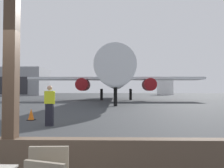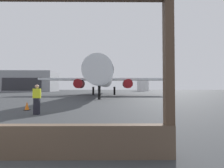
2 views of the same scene
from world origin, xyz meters
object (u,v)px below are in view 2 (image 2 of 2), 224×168
(airplane, at_px, (104,78))
(traffic_cone, at_px, (27,106))
(ground_crew_worker, at_px, (37,99))
(fuel_storage_tank, at_px, (143,85))
(distant_hangar, at_px, (29,82))

(airplane, height_order, traffic_cone, airplane)
(airplane, bearing_deg, traffic_cone, -100.02)
(airplane, xyz_separation_m, ground_crew_worker, (-2.75, -25.92, -2.85))
(ground_crew_worker, relative_size, fuel_storage_tank, 0.28)
(ground_crew_worker, distance_m, traffic_cone, 2.45)
(ground_crew_worker, relative_size, distant_hangar, 0.07)
(traffic_cone, height_order, fuel_storage_tank, fuel_storage_tank)
(fuel_storage_tank, bearing_deg, traffic_cone, -107.02)
(airplane, height_order, distant_hangar, airplane)
(ground_crew_worker, xyz_separation_m, distant_hangar, (-32.95, 64.65, 3.61))
(ground_crew_worker, height_order, traffic_cone, ground_crew_worker)
(ground_crew_worker, bearing_deg, airplane, 83.94)
(distant_hangar, distance_m, fuel_storage_tank, 55.77)
(distant_hangar, bearing_deg, ground_crew_worker, -62.99)
(airplane, height_order, fuel_storage_tank, airplane)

